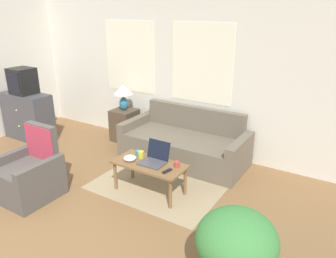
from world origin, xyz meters
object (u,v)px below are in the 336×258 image
object	(u,v)px
couch	(185,145)
cup_navy	(177,164)
tv_remote	(167,171)
coffee_table	(149,167)
armchair	(31,176)
table_lamp	(123,92)
cup_yellow	(141,155)
cup_white	(138,153)
laptop	(155,158)
television	(23,81)
snack_bowl	(130,158)
potted_plant	(236,242)

from	to	relation	value
couch	cup_navy	bearing A→B (deg)	-66.58
tv_remote	coffee_table	bearing A→B (deg)	166.25
armchair	table_lamp	xyz separation A→B (m)	(-0.18, 2.23, 0.65)
table_lamp	cup_yellow	size ratio (longest dim) A/B	5.04
cup_white	tv_remote	world-z (taller)	cup_white
laptop	tv_remote	bearing A→B (deg)	-26.45
cup_white	cup_navy	bearing A→B (deg)	-2.50
television	cup_yellow	bearing A→B (deg)	-6.39
couch	snack_bowl	distance (m)	1.28
cup_navy	coffee_table	bearing A→B (deg)	-165.33
armchair	potted_plant	size ratio (longest dim) A/B	1.22
cup_yellow	cup_white	xyz separation A→B (m)	(-0.09, 0.05, -0.01)
cup_navy	cup_white	world-z (taller)	cup_navy
cup_yellow	tv_remote	bearing A→B (deg)	-16.92
coffee_table	tv_remote	world-z (taller)	tv_remote
cup_yellow	potted_plant	distance (m)	2.05
armchair	table_lamp	world-z (taller)	table_lamp
table_lamp	potted_plant	size ratio (longest dim) A/B	0.63
laptop	cup_white	distance (m)	0.33
laptop	cup_navy	distance (m)	0.33
television	cup_yellow	size ratio (longest dim) A/B	4.90
coffee_table	potted_plant	size ratio (longest dim) A/B	1.29
laptop	snack_bowl	xyz separation A→B (m)	(-0.32, -0.13, -0.03)
armchair	table_lamp	distance (m)	2.33
cup_white	snack_bowl	world-z (taller)	cup_white
table_lamp	cup_white	world-z (taller)	table_lamp
cup_white	table_lamp	bearing A→B (deg)	135.55
cup_white	coffee_table	bearing A→B (deg)	-24.07
coffee_table	potted_plant	world-z (taller)	potted_plant
snack_bowl	cup_white	bearing A→B (deg)	91.64
cup_navy	couch	bearing A→B (deg)	113.42
cup_yellow	tv_remote	world-z (taller)	cup_yellow
coffee_table	cup_white	bearing A→B (deg)	155.93
television	cup_navy	xyz separation A→B (m)	(3.49, -0.31, -0.66)
tv_remote	table_lamp	bearing A→B (deg)	142.59
cup_navy	cup_yellow	bearing A→B (deg)	-178.09
tv_remote	cup_yellow	bearing A→B (deg)	163.08
table_lamp	cup_yellow	bearing A→B (deg)	-43.54
couch	laptop	size ratio (longest dim) A/B	6.10
armchair	coffee_table	size ratio (longest dim) A/B	0.95
cup_white	tv_remote	xyz separation A→B (m)	(0.62, -0.21, -0.03)
television	cup_navy	size ratio (longest dim) A/B	6.02
armchair	cup_white	size ratio (longest dim) A/B	12.42
coffee_table	cup_yellow	bearing A→B (deg)	157.83
television	tv_remote	bearing A→B (deg)	-8.04
television	cup_white	bearing A→B (deg)	-5.64
laptop	cup_yellow	world-z (taller)	laptop
couch	tv_remote	size ratio (longest dim) A/B	13.31
coffee_table	cup_yellow	size ratio (longest dim) A/B	10.24
coffee_table	cup_white	xyz separation A→B (m)	(-0.28, 0.13, 0.09)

